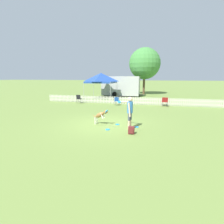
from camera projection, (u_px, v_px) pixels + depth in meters
ground_plane at (106, 124)px, 9.99m from camera, size 240.00×240.00×0.00m
handler_person at (129, 109)px, 8.87m from camera, size 0.90×0.83×1.66m
leaping_dog at (100, 115)px, 9.76m from camera, size 1.05×0.43×0.88m
frisbee_near_handler at (108, 130)px, 8.89m from camera, size 0.22×0.22×0.02m
frisbee_near_dog at (117, 124)px, 9.82m from camera, size 0.22×0.22×0.02m
frisbee_midfield at (137, 127)px, 9.34m from camera, size 0.22×0.22×0.02m
backpack_on_grass at (131, 130)px, 8.21m from camera, size 0.28×0.23×0.36m
picket_fence at (128, 100)px, 17.10m from camera, size 17.49×0.04×0.72m
folding_chair_blue_left at (117, 100)px, 16.33m from camera, size 0.43×0.45×0.80m
folding_chair_center at (165, 101)px, 15.68m from camera, size 0.51×0.53×0.84m
folding_chair_green_right at (79, 98)px, 17.55m from camera, size 0.45×0.47×0.88m
canopy_tent_main at (101, 78)px, 20.82m from camera, size 3.22×3.22×3.09m
equipment_trailer at (121, 86)px, 23.99m from camera, size 5.83×2.53×2.70m
tree_left_grove at (145, 64)px, 25.99m from camera, size 4.63×4.63×6.88m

